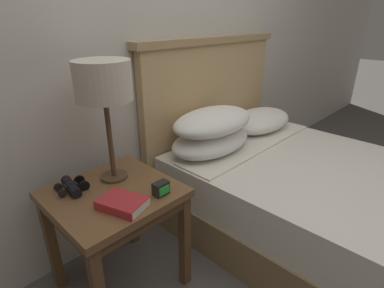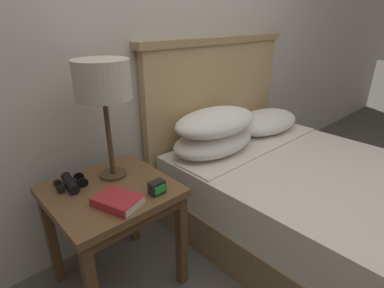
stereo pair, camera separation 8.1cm
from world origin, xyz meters
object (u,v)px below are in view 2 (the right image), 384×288
(bed, at_px, (316,199))
(book_on_nightstand, at_px, (117,201))
(alarm_clock, at_px, (157,187))
(binoculars_pair, at_px, (70,183))
(table_lamp, at_px, (103,83))
(nightstand, at_px, (112,203))

(bed, relative_size, book_on_nightstand, 8.80)
(book_on_nightstand, xyz_separation_m, alarm_clock, (0.17, -0.04, 0.01))
(binoculars_pair, distance_m, alarm_clock, 0.41)
(bed, bearing_deg, table_lamp, 147.12)
(table_lamp, bearing_deg, binoculars_pair, 170.78)
(nightstand, xyz_separation_m, table_lamp, (0.07, 0.10, 0.54))
(nightstand, bearing_deg, table_lamp, 53.19)
(binoculars_pair, bearing_deg, bed, -29.39)
(nightstand, bearing_deg, book_on_nightstand, -106.09)
(book_on_nightstand, bearing_deg, binoculars_pair, 107.57)
(alarm_clock, bearing_deg, bed, -20.77)
(table_lamp, distance_m, book_on_nightstand, 0.51)
(binoculars_pair, height_order, alarm_clock, alarm_clock)
(book_on_nightstand, height_order, alarm_clock, alarm_clock)
(bed, distance_m, binoculars_pair, 1.36)
(bed, relative_size, binoculars_pair, 11.82)
(table_lamp, relative_size, book_on_nightstand, 2.55)
(bed, height_order, alarm_clock, bed)
(nightstand, xyz_separation_m, alarm_clock, (0.13, -0.18, 0.11))
(bed, xyz_separation_m, table_lamp, (-0.96, 0.62, 0.73))
(binoculars_pair, bearing_deg, table_lamp, -9.22)
(table_lamp, xyz_separation_m, book_on_nightstand, (-0.11, -0.24, -0.44))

